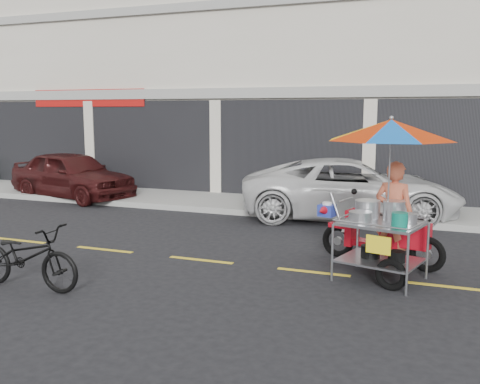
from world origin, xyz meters
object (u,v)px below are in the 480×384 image
(maroon_sedan, at_px, (72,175))
(white_pickup, at_px, (351,189))
(near_bicycle, at_px, (26,257))
(food_vendor_rig, at_px, (389,176))

(maroon_sedan, distance_m, white_pickup, 8.20)
(near_bicycle, height_order, food_vendor_rig, food_vendor_rig)
(near_bicycle, relative_size, food_vendor_rig, 0.72)
(maroon_sedan, bearing_deg, white_pickup, -76.74)
(white_pickup, relative_size, near_bicycle, 2.85)
(maroon_sedan, relative_size, near_bicycle, 2.28)
(near_bicycle, xyz_separation_m, food_vendor_rig, (4.86, 2.59, 1.10))
(near_bicycle, bearing_deg, food_vendor_rig, -62.30)
(maroon_sedan, xyz_separation_m, food_vendor_rig, (9.48, -4.37, 0.87))
(maroon_sedan, height_order, food_vendor_rig, food_vendor_rig)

